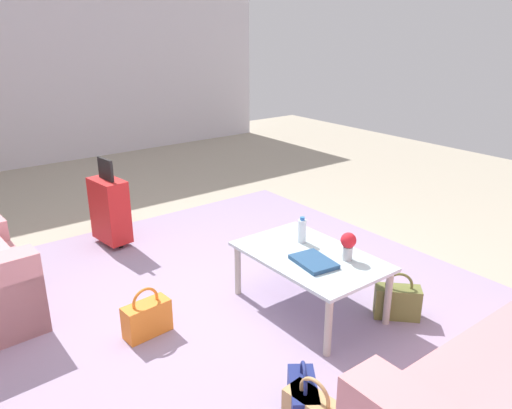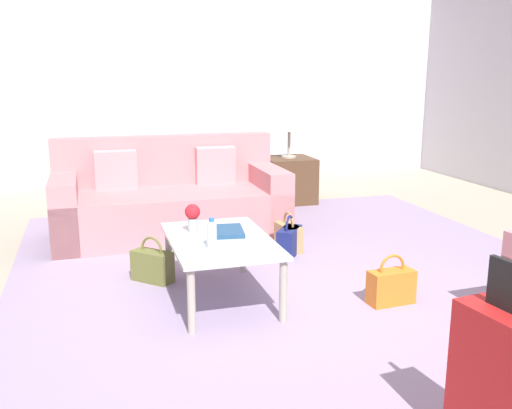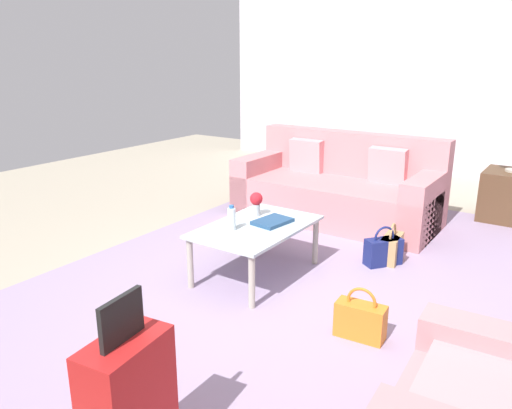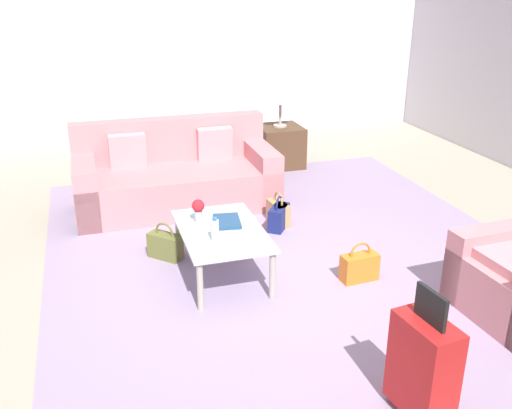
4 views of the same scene
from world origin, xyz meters
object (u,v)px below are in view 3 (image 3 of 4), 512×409
Objects in this scene: flower_vase at (256,202)px; handbag_olive at (248,234)px; water_bottle at (232,219)px; handbag_navy at (383,251)px; suitcase_red at (129,401)px; handbag_tan at (392,248)px; handbag_orange at (360,320)px; couch at (339,191)px; side_table at (510,196)px; coffee_table at (256,232)px; coffee_table_book at (272,221)px.

flower_vase is 0.58m from handbag_olive.
water_bottle is 0.57× the size of handbag_navy.
handbag_tan is at bearing 177.42° from suitcase_red.
handbag_orange is at bearing 13.94° from handbag_navy.
couch is 10.74× the size of water_bottle.
handbag_navy is at bearing 104.96° from handbag_olive.
side_table is 2.12m from handbag_navy.
water_bottle is 1.41m from handbag_navy.
couch is 1.81m from coffee_table.
handbag_tan is (-0.70, 0.98, -0.44)m from flower_vase.
flower_vase is 2.39m from suitcase_red.
couch is at bearing 166.27° from handbag_olive.
water_bottle is at bearing -100.42° from handbag_orange.
side_table is (-2.80, 1.50, -0.11)m from coffee_table.
handbag_olive is at bearing -138.52° from coffee_table.
handbag_navy is 1.26m from handbag_olive.
suitcase_red is 2.37× the size of handbag_navy.
coffee_table_book is 1.05m from handbag_navy.
handbag_olive is at bearing -75.04° from handbag_navy.
side_table is at bearing 147.40° from flower_vase.
handbag_orange is at bearing 69.10° from coffee_table.
water_bottle is (2.00, -0.00, 0.22)m from couch.
side_table is (-2.58, 1.65, -0.29)m from flower_vase.
flower_vase is (-0.22, -0.15, 0.18)m from coffee_table.
couch reaches higher than side_table.
coffee_table is 1.27× the size of suitcase_red.
water_bottle reaches higher than coffee_table.
side_table is 3.25m from handbag_orange.
flower_vase reaches higher than handbag_tan.
couch is 6.12× the size of handbag_tan.
handbag_navy is at bearing 42.00° from couch.
handbag_olive is at bearing -120.53° from handbag_orange.
handbag_olive is (-0.36, -0.50, -0.33)m from coffee_table_book.
couch reaches higher than coffee_table.
water_bottle is 1.51m from handbag_tan.
handbag_navy is at bearing 141.74° from coffee_table_book.
couch is 1.70m from coffee_table_book.
couch is at bearing -168.12° from suitcase_red.
flower_vase is 1.47m from handbag_orange.
coffee_table_book is 0.87× the size of handbag_orange.
handbag_orange is (0.90, 1.53, 0.00)m from handbag_olive.
handbag_tan is at bearing 144.96° from coffee_table_book.
handbag_olive is 1.00× the size of handbag_tan.
handbag_navy is 1.26m from handbag_orange.
water_bottle reaches higher than handbag_navy.
handbag_orange is (3.22, -0.40, -0.15)m from side_table.
suitcase_red reaches higher than handbag_tan.
handbag_orange is at bearing -7.03° from side_table.
suitcase_red is at bearing -14.31° from handbag_orange.
handbag_tan is at bearing 164.13° from handbag_navy.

